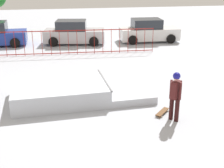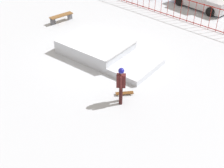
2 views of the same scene
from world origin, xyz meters
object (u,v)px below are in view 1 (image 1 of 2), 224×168
Objects in this scene: skater at (175,93)px; skateboard at (162,112)px; skate_ramp at (72,92)px; parked_car_white at (148,31)px; parked_car_silver at (74,33)px.

skateboard is (-0.22, 0.53, -0.93)m from skater.
skate_ramp is 11.27m from parked_car_white.
parked_car_white is (2.72, 11.52, 0.65)m from skateboard.
skater is 12.31m from parked_car_white.
parked_car_white is at bearing 55.03° from skate_ramp.
parked_car_silver is at bearing 82.90° from skate_ramp.
skate_ramp reaches higher than skateboard.
parked_car_white is (5.26, -0.19, 0.00)m from parked_car_silver.
skate_ramp is 3.66m from skateboard.
skateboard is at bearing -34.94° from skate_ramp.
skateboard is 12.01m from parked_car_silver.
parked_car_silver is (-2.76, 12.24, -0.28)m from skater.
skateboard is 0.18× the size of parked_car_white.
parked_car_silver is at bearing 65.00° from skater.
skater is 2.36× the size of skateboard.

